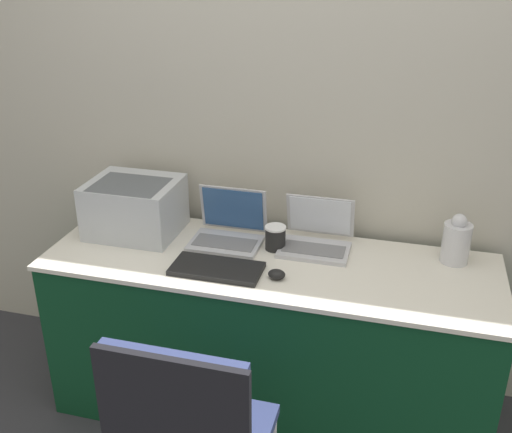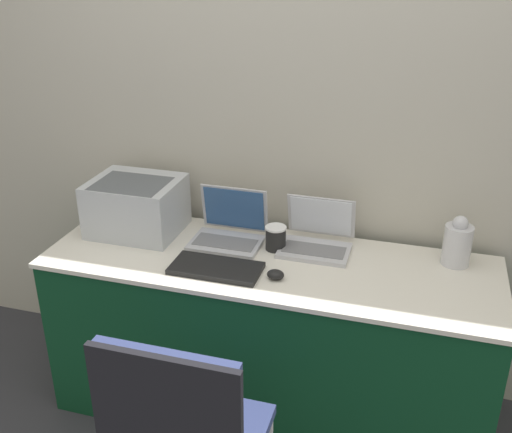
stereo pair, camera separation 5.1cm
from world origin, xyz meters
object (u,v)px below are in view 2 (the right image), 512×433
object	(u,v)px
laptop_left	(229,230)
external_keyboard	(216,268)
laptop_right	(317,238)
printer	(136,204)
mouse	(276,275)
coffee_cup	(276,238)
metal_pitcher	(457,243)
chair	(182,433)

from	to	relation	value
laptop_left	external_keyboard	bearing A→B (deg)	-82.66
laptop_right	printer	bearing A→B (deg)	-175.56
printer	mouse	xyz separation A→B (m)	(0.72, -0.24, -0.11)
coffee_cup	metal_pitcher	xyz separation A→B (m)	(0.74, 0.08, 0.04)
chair	external_keyboard	bearing A→B (deg)	100.55
printer	coffee_cup	xyz separation A→B (m)	(0.65, 0.00, -0.08)
laptop_right	metal_pitcher	xyz separation A→B (m)	(0.57, 0.02, 0.05)
laptop_left	metal_pitcher	bearing A→B (deg)	3.88
external_keyboard	coffee_cup	distance (m)	0.31
printer	coffee_cup	size ratio (longest dim) A/B	3.71
printer	laptop_right	bearing A→B (deg)	4.44
laptop_right	external_keyboard	distance (m)	0.47
printer	metal_pitcher	world-z (taller)	printer
laptop_left	chair	distance (m)	0.99
laptop_left	coffee_cup	distance (m)	0.22
coffee_cup	metal_pitcher	distance (m)	0.75
printer	coffee_cup	world-z (taller)	printer
printer	chair	size ratio (longest dim) A/B	0.41
printer	laptop_right	size ratio (longest dim) A/B	1.32
metal_pitcher	chair	xyz separation A→B (m)	(-0.80, -1.02, -0.28)
printer	mouse	bearing A→B (deg)	-18.74
coffee_cup	mouse	world-z (taller)	coffee_cup
external_keyboard	coffee_cup	world-z (taller)	coffee_cup
chair	laptop_right	bearing A→B (deg)	77.31
laptop_right	coffee_cup	bearing A→B (deg)	-159.94
printer	laptop_right	world-z (taller)	printer
laptop_right	chair	xyz separation A→B (m)	(-0.22, -0.99, -0.24)
laptop_right	mouse	bearing A→B (deg)	-108.65
laptop_left	metal_pitcher	xyz separation A→B (m)	(0.96, 0.07, 0.04)
coffee_cup	mouse	size ratio (longest dim) A/B	1.53
printer	laptop_left	distance (m)	0.44
laptop_right	chair	bearing A→B (deg)	-102.69
laptop_right	external_keyboard	bearing A→B (deg)	-138.59
laptop_left	mouse	xyz separation A→B (m)	(0.28, -0.26, -0.03)
printer	laptop_left	xyz separation A→B (m)	(0.43, 0.02, -0.08)
laptop_left	metal_pitcher	distance (m)	0.96
printer	external_keyboard	size ratio (longest dim) A/B	1.07
laptop_right	chair	size ratio (longest dim) A/B	0.31
metal_pitcher	chair	size ratio (longest dim) A/B	0.22
mouse	metal_pitcher	world-z (taller)	metal_pitcher
coffee_cup	metal_pitcher	size ratio (longest dim) A/B	0.49
laptop_right	mouse	size ratio (longest dim) A/B	4.30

